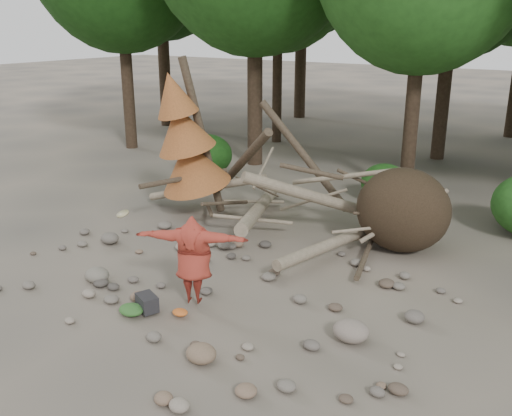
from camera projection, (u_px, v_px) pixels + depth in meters
The scene contains 13 objects.
ground at pixel (200, 290), 11.50m from camera, with size 120.00×120.00×0.00m, color #514C44.
deadfall_pile at pixel (378, 208), 13.50m from camera, with size 8.55×5.24×3.30m.
dead_conifer at pixel (186, 142), 15.14m from camera, with size 2.06×2.16×4.35m.
bush_left at pixel (206, 155), 19.86m from camera, with size 1.80×1.80×1.44m, color #184512.
bush_mid at pixel (384, 182), 17.08m from camera, with size 1.40×1.40×1.12m, color #215719.
frisbee_thrower at pixel (193, 259), 10.62m from camera, with size 2.65×1.38×1.73m.
backpack at pixel (147, 305), 10.57m from camera, with size 0.45×0.30×0.30m, color black.
cloth_green at pixel (132, 312), 10.45m from camera, with size 0.49×0.41×0.18m, color #2C5B24.
cloth_orange at pixel (180, 315), 10.43m from camera, with size 0.30×0.25×0.11m, color #C35C21.
boulder_front_left at pixel (97, 275), 11.81m from camera, with size 0.52×0.47×0.31m, color slate.
boulder_front_right at pixel (201, 353), 9.04m from camera, with size 0.51×0.46×0.30m, color #7A624C.
boulder_mid_right at pixel (351, 331), 9.63m from camera, with size 0.62×0.56×0.37m, color gray.
boulder_mid_left at pixel (110, 238), 13.86m from camera, with size 0.46×0.41×0.27m, color #635C53.
Camera 1 is at (6.69, -8.04, 5.18)m, focal length 40.00 mm.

